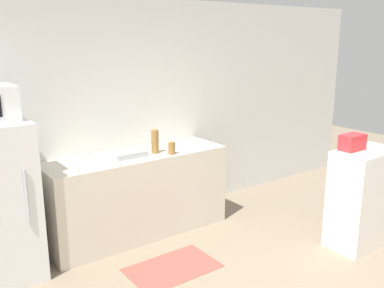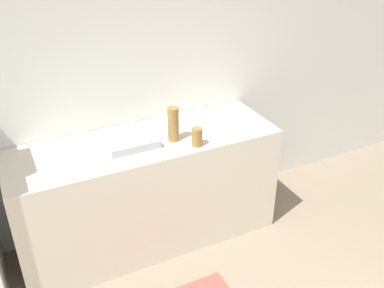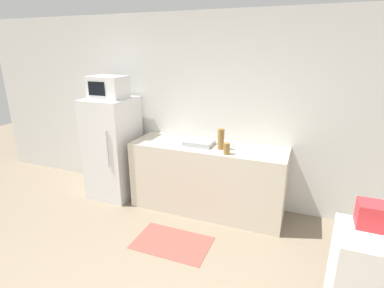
% 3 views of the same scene
% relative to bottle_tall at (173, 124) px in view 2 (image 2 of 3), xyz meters
% --- Properties ---
extents(wall_back, '(8.00, 0.06, 2.60)m').
position_rel_bottle_tall_xyz_m(wall_back, '(-0.23, 0.45, 0.24)').
color(wall_back, silver).
rests_on(wall_back, ground_plane).
extents(counter, '(2.04, 0.66, 0.93)m').
position_rel_bottle_tall_xyz_m(counter, '(-0.20, 0.09, -0.60)').
color(counter, beige).
rests_on(counter, ground_plane).
extents(sink_basin, '(0.37, 0.29, 0.06)m').
position_rel_bottle_tall_xyz_m(sink_basin, '(-0.31, 0.07, -0.10)').
color(sink_basin, '#9EA3A8').
rests_on(sink_basin, counter).
extents(bottle_tall, '(0.08, 0.08, 0.26)m').
position_rel_bottle_tall_xyz_m(bottle_tall, '(0.00, 0.00, 0.00)').
color(bottle_tall, olive).
rests_on(bottle_tall, counter).
extents(bottle_short, '(0.08, 0.08, 0.14)m').
position_rel_bottle_tall_xyz_m(bottle_short, '(0.12, -0.15, -0.06)').
color(bottle_short, olive).
rests_on(bottle_short, counter).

